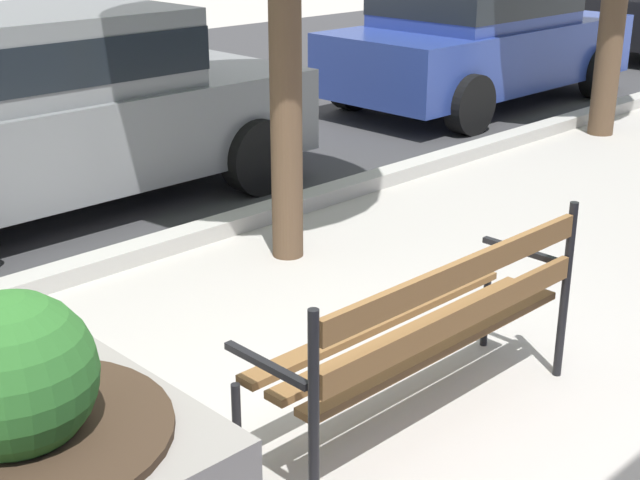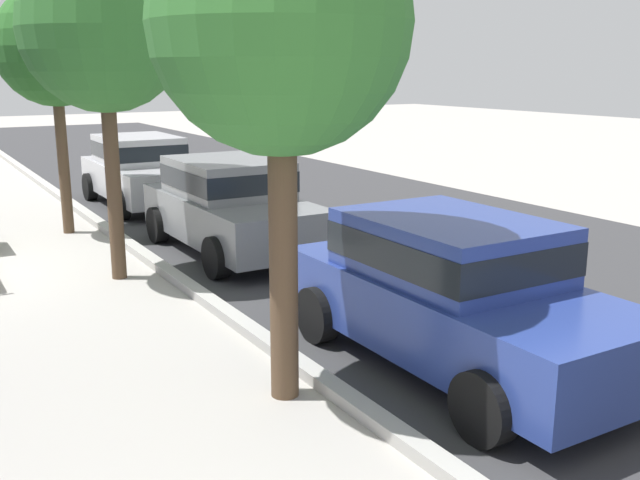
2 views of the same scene
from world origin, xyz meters
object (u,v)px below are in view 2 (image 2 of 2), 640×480
street_tree_down_street (103,30)px  parked_car_grey (230,203)px  street_tree_near_bench (54,48)px  parked_car_silver (141,168)px  street_tree_far_corner (281,27)px  parked_car_blue (453,288)px

street_tree_down_street → parked_car_grey: size_ratio=1.15×
street_tree_near_bench → parked_car_grey: street_tree_near_bench is taller
street_tree_near_bench → parked_car_silver: size_ratio=1.09×
street_tree_near_bench → parked_car_grey: (2.91, 2.05, -2.53)m
street_tree_near_bench → parked_car_silver: 3.85m
parked_car_silver → parked_car_grey: same height
street_tree_down_street → street_tree_far_corner: street_tree_down_street is taller
street_tree_near_bench → parked_car_blue: bearing=13.6°
parked_car_grey → street_tree_near_bench: bearing=-144.8°
street_tree_near_bench → parked_car_blue: (8.50, 2.05, -2.53)m
street_tree_down_street → parked_car_silver: (-5.56, 2.07, -2.70)m
street_tree_down_street → street_tree_far_corner: bearing=3.1°
street_tree_far_corner → parked_car_blue: (0.25, 1.82, -2.52)m
street_tree_far_corner → parked_car_grey: size_ratio=1.10×
street_tree_near_bench → parked_car_silver: (-2.04, 2.05, -2.53)m
street_tree_down_street → street_tree_far_corner: size_ratio=1.04×
street_tree_down_street → street_tree_near_bench: bearing=179.7°
parked_car_grey → parked_car_silver: bearing=180.0°
street_tree_near_bench → street_tree_down_street: street_tree_down_street is taller
parked_car_silver → parked_car_blue: 10.54m
street_tree_down_street → parked_car_blue: size_ratio=1.15×
street_tree_far_corner → parked_car_grey: street_tree_far_corner is taller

